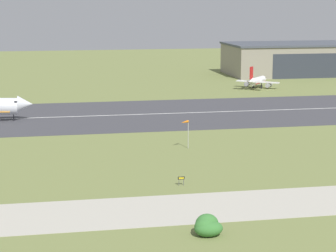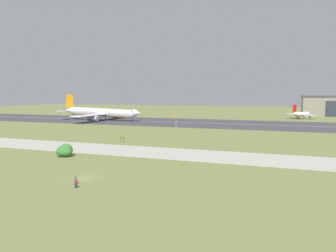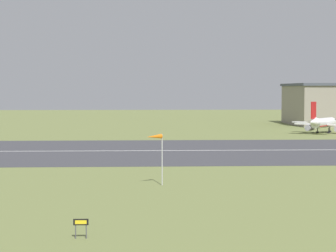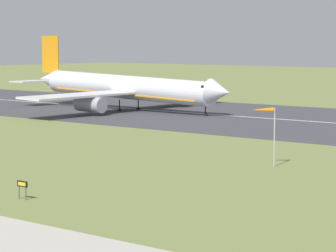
% 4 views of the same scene
% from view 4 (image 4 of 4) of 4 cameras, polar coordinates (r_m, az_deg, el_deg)
% --- Properties ---
extents(ground_plane, '(654.38, 654.38, 0.00)m').
position_cam_4_polar(ground_plane, '(77.06, 7.32, -4.63)').
color(ground_plane, olive).
extents(airplane_landing, '(52.62, 55.65, 15.43)m').
position_cam_4_polar(airplane_landing, '(164.45, -3.01, 2.73)').
color(airplane_landing, silver).
rests_on(airplane_landing, ground_plane).
extents(windsock_pole, '(2.32, 1.95, 6.82)m').
position_cam_4_polar(windsock_pole, '(90.86, 6.92, 0.90)').
color(windsock_pole, '#B7B7BC').
rests_on(windsock_pole, ground_plane).
extents(runway_sign, '(1.29, 0.13, 1.70)m').
position_cam_4_polar(runway_sign, '(73.33, -10.40, -4.24)').
color(runway_sign, '#4C4C51').
rests_on(runway_sign, ground_plane).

